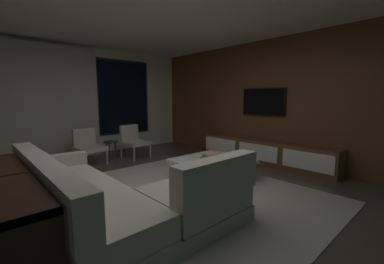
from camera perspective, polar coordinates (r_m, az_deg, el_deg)
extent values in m
plane|color=#473D33|center=(3.64, -6.71, -15.22)|extent=(9.20, 9.20, 0.00)
cube|color=silver|center=(6.68, -25.84, 6.41)|extent=(6.60, 0.12, 2.70)
cube|color=black|center=(7.11, -15.58, 7.74)|extent=(1.52, 0.02, 2.02)
cube|color=black|center=(7.09, -15.53, 7.74)|extent=(1.40, 0.03, 1.90)
cube|color=#BCB5A3|center=(6.36, -30.09, 5.67)|extent=(2.10, 0.12, 2.60)
cube|color=brown|center=(5.71, 18.94, 6.67)|extent=(0.12, 7.80, 2.70)
cube|color=#ADA391|center=(3.77, -1.34, -14.25)|extent=(3.20, 3.80, 0.01)
cube|color=#A49C8C|center=(3.18, -24.08, -17.62)|extent=(0.90, 2.50, 0.18)
cube|color=beige|center=(3.10, -24.30, -14.10)|extent=(0.86, 2.42, 0.24)
cube|color=beige|center=(2.92, -31.26, -9.27)|extent=(0.20, 2.50, 0.40)
cube|color=beige|center=(4.10, -29.60, -6.05)|extent=(0.90, 0.20, 0.18)
cube|color=#A49C8C|center=(3.00, 0.54, -18.52)|extent=(1.10, 0.90, 0.18)
cube|color=beige|center=(2.91, 0.54, -14.82)|extent=(1.07, 0.86, 0.24)
cube|color=beige|center=(2.57, 5.99, -10.35)|extent=(1.10, 0.20, 0.40)
cube|color=beige|center=(3.47, -31.11, -7.34)|extent=(0.10, 0.36, 0.36)
cube|color=#B2A893|center=(2.67, -27.31, -11.40)|extent=(0.10, 0.36, 0.36)
cube|color=black|center=(4.39, 4.74, -9.04)|extent=(1.00, 1.00, 0.30)
cube|color=white|center=(4.34, 4.77, -6.77)|extent=(1.16, 1.16, 0.06)
cube|color=#9ED4C9|center=(4.28, 4.48, -6.37)|extent=(0.21, 0.17, 0.03)
cube|color=#BC553A|center=(4.26, 4.27, -5.96)|extent=(0.29, 0.21, 0.03)
cube|color=#395C68|center=(4.26, 4.36, -5.50)|extent=(0.27, 0.16, 0.03)
cube|color=tan|center=(4.24, 4.54, -5.14)|extent=(0.22, 0.20, 0.02)
cylinder|color=#B2ADA0|center=(6.03, -9.68, -4.18)|extent=(0.04, 0.04, 0.36)
cylinder|color=#B2ADA0|center=(5.74, -13.32, -4.90)|extent=(0.04, 0.04, 0.36)
cylinder|color=#B2ADA0|center=(6.42, -12.59, -3.55)|extent=(0.04, 0.04, 0.36)
cylinder|color=#B2ADA0|center=(6.14, -16.14, -4.17)|extent=(0.04, 0.04, 0.36)
cube|color=beige|center=(6.04, -12.99, -2.52)|extent=(0.61, 0.63, 0.08)
cube|color=beige|center=(6.20, -14.40, -0.15)|extent=(0.49, 0.14, 0.38)
cylinder|color=#B2ADA0|center=(5.60, -19.13, -5.43)|extent=(0.04, 0.04, 0.36)
cylinder|color=#B2ADA0|center=(5.38, -23.52, -6.19)|extent=(0.04, 0.04, 0.36)
cylinder|color=#B2ADA0|center=(6.03, -21.59, -4.63)|extent=(0.04, 0.04, 0.36)
cylinder|color=#B2ADA0|center=(5.82, -25.75, -5.29)|extent=(0.04, 0.04, 0.36)
cube|color=beige|center=(5.67, -22.60, -3.59)|extent=(0.61, 0.63, 0.08)
cube|color=beige|center=(5.84, -23.81, -1.05)|extent=(0.49, 0.14, 0.38)
cylinder|color=#333338|center=(5.86, -19.18, -4.37)|extent=(0.03, 0.03, 0.46)
cylinder|color=#333338|center=(5.94, -17.41, -4.14)|extent=(0.03, 0.03, 0.46)
cylinder|color=#333338|center=(5.99, -18.69, -4.10)|extent=(0.03, 0.03, 0.46)
cylinder|color=#333338|center=(5.86, -18.38, -2.17)|extent=(0.32, 0.32, 0.02)
cube|color=brown|center=(5.63, 16.19, -4.41)|extent=(0.44, 3.10, 0.52)
cube|color=white|center=(4.97, 25.19, -6.15)|extent=(0.02, 0.93, 0.33)
cube|color=white|center=(5.43, 14.93, -4.53)|extent=(0.02, 0.93, 0.33)
cube|color=white|center=(6.04, 6.53, -3.08)|extent=(0.02, 0.93, 0.33)
cube|color=black|center=(5.25, 23.91, -7.23)|extent=(0.33, 0.68, 0.19)
cube|color=#B67E3F|center=(5.16, 26.58, -7.71)|extent=(0.03, 0.04, 0.18)
cube|color=#8E87C9|center=(5.22, 24.79, -7.41)|extent=(0.03, 0.04, 0.18)
cube|color=gold|center=(5.29, 23.04, -7.30)|extent=(0.03, 0.04, 0.15)
cube|color=#A8728B|center=(5.36, 21.34, -6.94)|extent=(0.03, 0.04, 0.16)
cube|color=black|center=(5.74, 16.22, 6.78)|extent=(0.04, 1.04, 0.60)
cube|color=black|center=(5.73, 16.20, 6.78)|extent=(0.05, 1.00, 0.56)
cube|color=black|center=(2.75, -37.57, -8.55)|extent=(0.40, 2.10, 0.04)
cube|color=black|center=(2.96, -36.59, -19.46)|extent=(0.38, 2.04, 0.03)
cube|color=black|center=(2.86, -36.98, -15.32)|extent=(0.38, 0.03, 0.74)
cube|color=silver|center=(2.35, -35.34, -22.77)|extent=(0.18, 0.04, 0.24)
cube|color=silver|center=(2.47, -35.62, -21.00)|extent=(0.18, 0.04, 0.27)
cube|color=silver|center=(2.59, -35.85, -19.74)|extent=(0.18, 0.04, 0.26)
cube|color=silver|center=(2.71, -36.41, -18.44)|extent=(0.18, 0.04, 0.27)
cube|color=silver|center=(2.84, -36.71, -17.72)|extent=(0.18, 0.04, 0.23)
cube|color=white|center=(2.96, -36.92, -16.62)|extent=(0.18, 0.04, 0.23)
cube|color=silver|center=(3.08, -37.30, -15.48)|extent=(0.18, 0.04, 0.26)
cube|color=silver|center=(3.21, -37.59, -14.66)|extent=(0.18, 0.04, 0.25)
cube|color=white|center=(3.34, -37.62, -14.07)|extent=(0.18, 0.04, 0.22)
cube|color=white|center=(3.46, -38.02, -13.12)|extent=(0.18, 0.04, 0.25)
cube|color=silver|center=(3.59, -38.18, -12.38)|extent=(0.18, 0.04, 0.26)
cube|color=silver|center=(3.72, -38.18, -11.65)|extent=(0.18, 0.04, 0.26)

